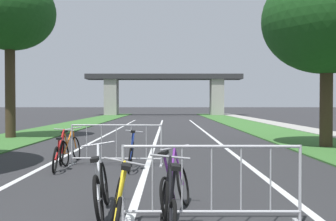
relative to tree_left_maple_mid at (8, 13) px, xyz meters
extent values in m
cube|color=#386B2D|center=(0.31, 8.55, -5.63)|extent=(3.19, 58.45, 0.05)
cube|color=#386B2D|center=(12.88, 8.55, -5.63)|extent=(3.19, 58.45, 0.05)
cube|color=#9E9B93|center=(15.29, 8.55, -5.61)|extent=(1.63, 58.45, 0.08)
cube|color=silver|center=(6.60, 1.55, -5.65)|extent=(0.14, 33.81, 0.01)
cube|color=silver|center=(9.18, 1.55, -5.65)|extent=(0.14, 33.81, 0.01)
cube|color=silver|center=(4.02, 1.55, -5.65)|extent=(0.14, 33.81, 0.01)
cube|color=#2D2D30|center=(6.60, 32.95, -0.56)|extent=(20.54, 3.00, 0.66)
cube|color=#9E9B93|center=(-0.42, 32.95, -3.27)|extent=(1.65, 2.40, 4.77)
cube|color=#9E9B93|center=(13.61, 32.95, -3.27)|extent=(1.65, 2.40, 4.77)
cylinder|color=#3D2D1E|center=(0.00, 0.00, -3.56)|extent=(0.44, 0.44, 4.19)
ellipsoid|color=#194719|center=(0.00, 0.00, 0.05)|extent=(4.05, 4.05, 3.45)
cylinder|color=#3D2D1E|center=(12.77, -3.55, -4.22)|extent=(0.44, 0.44, 2.87)
ellipsoid|color=#194719|center=(12.77, -3.55, -1.08)|extent=(4.56, 4.56, 3.87)
cylinder|color=#ADADB2|center=(6.54, -12.06, -5.13)|extent=(0.04, 0.04, 1.05)
cylinder|color=#ADADB2|center=(8.84, -12.06, -5.13)|extent=(0.04, 0.04, 1.05)
cylinder|color=#ADADB2|center=(7.69, -12.06, -4.62)|extent=(2.30, 0.04, 0.04)
cylinder|color=#ADADB2|center=(7.69, -12.06, -5.47)|extent=(2.30, 0.04, 0.04)
cylinder|color=#ADADB2|center=(6.92, -12.06, -5.04)|extent=(0.02, 0.02, 0.87)
cylinder|color=#ADADB2|center=(7.31, -12.06, -5.04)|extent=(0.02, 0.02, 0.87)
cylinder|color=#ADADB2|center=(7.69, -12.06, -5.04)|extent=(0.02, 0.02, 0.87)
cylinder|color=#ADADB2|center=(8.07, -12.06, -5.04)|extent=(0.02, 0.02, 0.87)
cylinder|color=#ADADB2|center=(8.45, -12.06, -5.04)|extent=(0.02, 0.02, 0.87)
cylinder|color=#ADADB2|center=(4.66, -7.31, -5.13)|extent=(0.04, 0.04, 1.05)
cube|color=#ADADB2|center=(4.66, -7.31, -5.64)|extent=(0.08, 0.44, 0.03)
cylinder|color=#ADADB2|center=(6.95, -7.41, -5.13)|extent=(0.04, 0.04, 1.05)
cube|color=#ADADB2|center=(6.95, -7.41, -5.64)|extent=(0.08, 0.44, 0.03)
cylinder|color=#ADADB2|center=(5.80, -7.36, -4.62)|extent=(2.30, 0.15, 0.04)
cylinder|color=#ADADB2|center=(5.80, -7.36, -5.47)|extent=(2.30, 0.15, 0.04)
cylinder|color=#ADADB2|center=(5.04, -7.32, -5.04)|extent=(0.02, 0.02, 0.87)
cylinder|color=#ADADB2|center=(5.42, -7.34, -5.04)|extent=(0.02, 0.02, 0.87)
cylinder|color=#ADADB2|center=(5.80, -7.36, -5.04)|extent=(0.02, 0.02, 0.87)
cylinder|color=#ADADB2|center=(6.19, -7.38, -5.04)|extent=(0.02, 0.02, 0.87)
cylinder|color=#ADADB2|center=(6.57, -7.39, -5.04)|extent=(0.02, 0.02, 0.87)
torus|color=black|center=(6.23, -12.12, -5.32)|extent=(0.21, 0.69, 0.68)
torus|color=black|center=(6.12, -11.06, -5.32)|extent=(0.21, 0.69, 0.68)
cylinder|color=#B7B7BC|center=(6.14, -11.62, -5.01)|extent=(0.24, 1.03, 0.65)
cylinder|color=#B7B7BC|center=(6.17, -11.82, -5.09)|extent=(0.12, 0.13, 0.55)
cylinder|color=#B7B7BC|center=(6.22, -11.95, -5.34)|extent=(0.06, 0.35, 0.08)
cylinder|color=#B7B7BC|center=(6.08, -11.09, -5.01)|extent=(0.13, 0.10, 0.62)
cube|color=black|center=(6.14, -11.86, -4.82)|extent=(0.13, 0.25, 0.06)
cylinder|color=#99999E|center=(6.04, -11.12, -4.70)|extent=(0.51, 0.08, 0.10)
torus|color=black|center=(6.45, -12.02, -5.34)|extent=(0.25, 0.65, 0.63)
cylinder|color=gold|center=(6.57, -12.57, -5.08)|extent=(0.06, 1.06, 0.55)
cylinder|color=gold|center=(6.59, -12.78, -5.07)|extent=(0.18, 0.11, 0.63)
cylinder|color=gold|center=(6.50, -12.03, -5.08)|extent=(0.15, 0.08, 0.52)
cube|color=black|center=(6.66, -12.81, -4.76)|extent=(0.14, 0.25, 0.07)
cylinder|color=#99999E|center=(6.56, -12.05, -4.82)|extent=(0.53, 0.09, 0.14)
torus|color=black|center=(7.08, -12.16, -5.35)|extent=(0.16, 0.62, 0.62)
cylinder|color=black|center=(7.15, -12.66, -5.04)|extent=(0.04, 0.93, 0.64)
cylinder|color=black|center=(7.16, -12.84, -5.07)|extent=(0.13, 0.11, 0.65)
cylinder|color=black|center=(7.12, -12.18, -5.04)|extent=(0.11, 0.09, 0.61)
cube|color=black|center=(7.20, -12.87, -4.75)|extent=(0.12, 0.25, 0.06)
cylinder|color=#99999E|center=(7.15, -12.21, -4.74)|extent=(0.51, 0.07, 0.08)
torus|color=black|center=(7.13, -12.10, -5.33)|extent=(0.31, 0.67, 0.64)
torus|color=black|center=(7.36, -11.10, -5.33)|extent=(0.31, 0.67, 0.64)
cylinder|color=#662884|center=(7.18, -11.61, -5.04)|extent=(0.14, 1.00, 0.61)
cylinder|color=#662884|center=(7.14, -11.80, -5.06)|extent=(0.19, 0.08, 0.64)
cylinder|color=#662884|center=(7.17, -11.94, -5.36)|extent=(0.11, 0.33, 0.08)
cylinder|color=#662884|center=(7.29, -11.11, -5.04)|extent=(0.17, 0.06, 0.59)
cube|color=black|center=(7.06, -11.82, -4.74)|extent=(0.16, 0.26, 0.07)
cylinder|color=#99999E|center=(7.22, -11.12, -4.75)|extent=(0.45, 0.13, 0.12)
torus|color=black|center=(4.50, -7.46, -5.33)|extent=(0.17, 0.66, 0.66)
torus|color=black|center=(4.55, -6.44, -5.33)|extent=(0.17, 0.66, 0.66)
cylinder|color=orange|center=(4.48, -6.97, -5.05)|extent=(0.08, 0.99, 0.60)
cylinder|color=orange|center=(4.48, -7.17, -5.09)|extent=(0.14, 0.12, 0.57)
cylinder|color=orange|center=(4.51, -7.30, -5.35)|extent=(0.05, 0.33, 0.08)
cylinder|color=orange|center=(4.50, -6.47, -5.05)|extent=(0.13, 0.09, 0.57)
cube|color=black|center=(4.43, -7.20, -4.81)|extent=(0.12, 0.24, 0.06)
cylinder|color=#99999E|center=(4.46, -6.49, -4.77)|extent=(0.52, 0.05, 0.11)
torus|color=black|center=(4.56, -8.43, -5.35)|extent=(0.19, 0.62, 0.61)
torus|color=black|center=(4.41, -7.37, -5.35)|extent=(0.19, 0.62, 0.61)
cylinder|color=red|center=(4.52, -7.92, -5.04)|extent=(0.12, 1.04, 0.65)
cylinder|color=red|center=(4.54, -8.12, -5.14)|extent=(0.11, 0.12, 0.51)
cylinder|color=red|center=(4.54, -8.26, -5.37)|extent=(0.08, 0.35, 0.07)
cylinder|color=red|center=(4.45, -7.39, -5.04)|extent=(0.11, 0.08, 0.62)
cube|color=black|center=(4.57, -8.16, -4.89)|extent=(0.14, 0.25, 0.06)
cylinder|color=#99999E|center=(4.48, -7.41, -4.74)|extent=(0.50, 0.10, 0.08)
torus|color=black|center=(6.25, -8.40, -5.34)|extent=(0.13, 0.64, 0.63)
torus|color=black|center=(6.21, -7.40, -5.34)|extent=(0.13, 0.64, 0.63)
cylinder|color=#1E389E|center=(6.26, -7.93, -5.05)|extent=(0.05, 0.97, 0.60)
cylinder|color=#1E389E|center=(6.27, -8.12, -5.06)|extent=(0.12, 0.12, 0.66)
cylinder|color=#1E389E|center=(6.24, -8.24, -5.36)|extent=(0.05, 0.33, 0.08)
cylinder|color=#1E389E|center=(6.24, -7.43, -5.05)|extent=(0.11, 0.09, 0.57)
cube|color=black|center=(6.31, -8.15, -4.73)|extent=(0.12, 0.24, 0.06)
cylinder|color=#99999E|center=(6.27, -7.45, -4.77)|extent=(0.44, 0.05, 0.07)
camera|label=1|loc=(7.12, -16.89, -4.07)|focal=40.05mm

